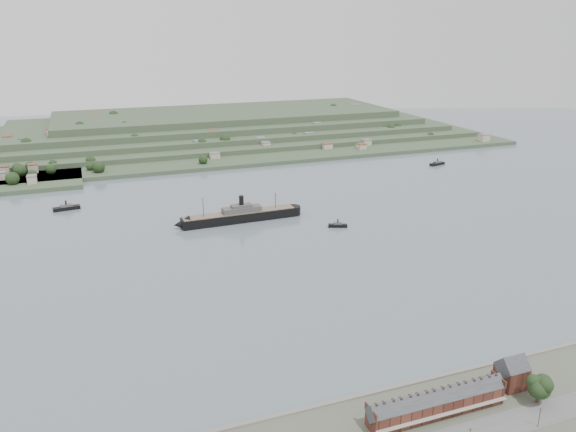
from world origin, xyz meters
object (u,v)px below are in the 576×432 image
object	(u,v)px
tugboat	(338,225)
gabled_building	(512,372)
terrace_row	(437,402)
fig_tree	(541,387)
steamship	(236,216)

from	to	relation	value
tugboat	gabled_building	bearing A→B (deg)	-95.18
tugboat	terrace_row	bearing A→B (deg)	-105.32
gabled_building	fig_tree	xyz separation A→B (m)	(2.55, -12.56, 1.22)
steamship	tugboat	bearing A→B (deg)	-29.51
terrace_row	tugboat	xyz separation A→B (m)	(55.50, 202.62, -5.34)
steamship	gabled_building	bearing A→B (deg)	-78.57
tugboat	fig_tree	xyz separation A→B (m)	(-15.45, -211.16, 7.90)
gabled_building	tugboat	bearing A→B (deg)	84.82
terrace_row	fig_tree	xyz separation A→B (m)	(40.05, -8.54, 2.56)
steamship	fig_tree	distance (m)	253.40
gabled_building	tugboat	size ratio (longest dim) A/B	1.00
gabled_building	tugboat	xyz separation A→B (m)	(18.00, 198.60, -6.69)
terrace_row	tugboat	world-z (taller)	terrace_row
gabled_building	tugboat	distance (m)	199.53
gabled_building	steamship	distance (m)	240.56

